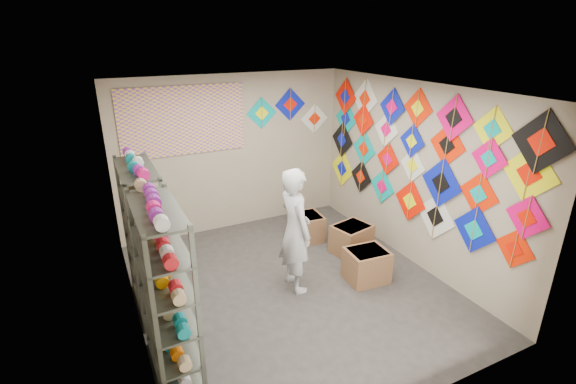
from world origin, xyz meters
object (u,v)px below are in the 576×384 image
shelf_rack_front (166,295)px  shelf_rack_back (145,239)px  carton_b (351,239)px  carton_c (307,227)px  shopkeeper (295,230)px  carton_a (366,265)px

shelf_rack_front → shelf_rack_back: size_ratio=1.00×
carton_b → carton_c: carton_b is taller
shelf_rack_front → shopkeeper: size_ratio=1.10×
shopkeeper → carton_a: bearing=-107.0°
shelf_rack_front → shelf_rack_back: (0.00, 1.30, 0.00)m
shopkeeper → shelf_rack_back: bearing=76.5°
carton_b → carton_a: bearing=-122.2°
shelf_rack_back → shopkeeper: shelf_rack_back is taller
carton_a → carton_c: 1.48m
shopkeeper → carton_b: (1.25, 0.45, -0.63)m
carton_b → carton_c: bearing=106.7°
shelf_rack_front → carton_b: (3.08, 1.30, -0.72)m
shelf_rack_back → carton_b: 3.17m
shelf_rack_back → carton_c: 2.86m
shelf_rack_back → shopkeeper: 1.89m
carton_a → carton_b: (0.26, 0.76, -0.00)m
carton_c → carton_a: bearing=-79.8°
shelf_rack_back → shopkeeper: bearing=-13.8°
shelf_rack_front → carton_c: 3.43m
shelf_rack_front → shelf_rack_back: bearing=90.0°
shelf_rack_back → carton_a: shelf_rack_back is taller
shopkeeper → carton_b: bearing=-69.8°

